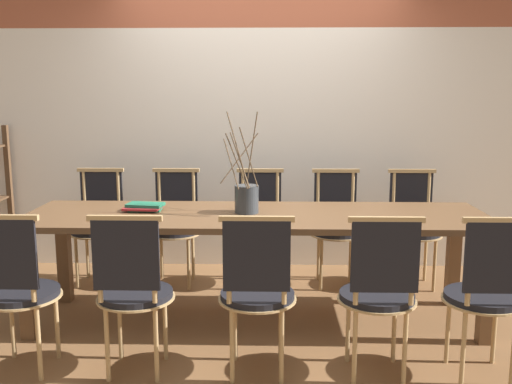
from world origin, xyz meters
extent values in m
plane|color=brown|center=(0.00, 0.00, 0.00)|extent=(16.00, 16.00, 0.00)
cube|color=silver|center=(0.00, 1.34, 1.07)|extent=(12.00, 0.06, 2.14)
cube|color=brown|center=(0.00, 0.00, 0.75)|extent=(3.15, 0.89, 0.04)
cube|color=brown|center=(-1.47, -0.34, 0.36)|extent=(0.09, 0.09, 0.73)
cube|color=brown|center=(1.47, -0.34, 0.36)|extent=(0.09, 0.09, 0.73)
cube|color=brown|center=(-1.47, 0.34, 0.36)|extent=(0.09, 0.09, 0.73)
cube|color=brown|center=(1.47, 0.34, 0.36)|extent=(0.09, 0.09, 0.73)
cylinder|color=black|center=(-1.31, -0.75, 0.46)|extent=(0.42, 0.42, 0.04)
cylinder|color=tan|center=(-1.31, -0.75, 0.44)|extent=(0.44, 0.44, 0.01)
cylinder|color=tan|center=(-1.45, -0.62, 0.22)|extent=(0.03, 0.03, 0.44)
cylinder|color=tan|center=(-1.18, -0.62, 0.22)|extent=(0.03, 0.03, 0.44)
cylinder|color=tan|center=(-1.18, -0.89, 0.22)|extent=(0.03, 0.03, 0.44)
cylinder|color=tan|center=(-1.17, -0.93, 0.71)|extent=(0.03, 0.03, 0.47)
cube|color=black|center=(-1.31, -0.93, 0.74)|extent=(0.35, 0.02, 0.38)
cube|color=tan|center=(-1.31, -0.93, 0.94)|extent=(0.39, 0.03, 0.03)
cylinder|color=black|center=(-0.66, -0.75, 0.46)|extent=(0.42, 0.42, 0.04)
cylinder|color=tan|center=(-0.66, -0.75, 0.44)|extent=(0.44, 0.44, 0.01)
cylinder|color=tan|center=(-0.80, -0.62, 0.22)|extent=(0.03, 0.03, 0.44)
cylinder|color=tan|center=(-0.53, -0.62, 0.22)|extent=(0.03, 0.03, 0.44)
cylinder|color=tan|center=(-0.80, -0.89, 0.22)|extent=(0.03, 0.03, 0.44)
cylinder|color=tan|center=(-0.53, -0.89, 0.22)|extent=(0.03, 0.03, 0.44)
cylinder|color=tan|center=(-0.81, -0.93, 0.71)|extent=(0.03, 0.03, 0.47)
cylinder|color=tan|center=(-0.52, -0.93, 0.71)|extent=(0.03, 0.03, 0.47)
cube|color=black|center=(-0.66, -0.93, 0.74)|extent=(0.35, 0.02, 0.38)
cube|color=tan|center=(-0.66, -0.93, 0.94)|extent=(0.39, 0.03, 0.03)
cylinder|color=black|center=(0.03, -0.75, 0.46)|extent=(0.42, 0.42, 0.04)
cylinder|color=tan|center=(0.03, -0.75, 0.44)|extent=(0.44, 0.44, 0.01)
cylinder|color=tan|center=(-0.11, -0.62, 0.22)|extent=(0.03, 0.03, 0.44)
cylinder|color=tan|center=(0.16, -0.62, 0.22)|extent=(0.03, 0.03, 0.44)
cylinder|color=tan|center=(-0.11, -0.89, 0.22)|extent=(0.03, 0.03, 0.44)
cylinder|color=tan|center=(0.16, -0.89, 0.22)|extent=(0.03, 0.03, 0.44)
cylinder|color=tan|center=(-0.12, -0.93, 0.71)|extent=(0.03, 0.03, 0.47)
cylinder|color=tan|center=(0.17, -0.93, 0.71)|extent=(0.03, 0.03, 0.47)
cube|color=black|center=(0.03, -0.93, 0.74)|extent=(0.35, 0.02, 0.38)
cube|color=tan|center=(0.03, -0.93, 0.94)|extent=(0.39, 0.03, 0.03)
cylinder|color=black|center=(0.70, -0.75, 0.46)|extent=(0.42, 0.42, 0.04)
cylinder|color=tan|center=(0.70, -0.75, 0.44)|extent=(0.44, 0.44, 0.01)
cylinder|color=tan|center=(0.56, -0.62, 0.22)|extent=(0.03, 0.03, 0.44)
cylinder|color=tan|center=(0.83, -0.62, 0.22)|extent=(0.03, 0.03, 0.44)
cylinder|color=tan|center=(0.56, -0.89, 0.22)|extent=(0.03, 0.03, 0.44)
cylinder|color=tan|center=(0.83, -0.89, 0.22)|extent=(0.03, 0.03, 0.44)
cylinder|color=tan|center=(0.55, -0.93, 0.71)|extent=(0.03, 0.03, 0.47)
cylinder|color=tan|center=(0.84, -0.93, 0.71)|extent=(0.03, 0.03, 0.47)
cube|color=black|center=(0.70, -0.93, 0.74)|extent=(0.35, 0.02, 0.38)
cube|color=tan|center=(0.70, -0.93, 0.94)|extent=(0.39, 0.03, 0.03)
cylinder|color=black|center=(1.28, -0.75, 0.46)|extent=(0.42, 0.42, 0.04)
cylinder|color=tan|center=(1.28, -0.75, 0.44)|extent=(0.44, 0.44, 0.01)
cylinder|color=tan|center=(1.15, -0.62, 0.22)|extent=(0.03, 0.03, 0.44)
cylinder|color=tan|center=(1.42, -0.62, 0.22)|extent=(0.03, 0.03, 0.44)
cylinder|color=tan|center=(1.15, -0.89, 0.22)|extent=(0.03, 0.03, 0.44)
cylinder|color=tan|center=(1.14, -0.93, 0.71)|extent=(0.03, 0.03, 0.47)
cube|color=black|center=(1.28, -0.93, 0.74)|extent=(0.35, 0.02, 0.38)
cube|color=tan|center=(1.28, -0.93, 0.94)|extent=(0.39, 0.03, 0.03)
cylinder|color=black|center=(-1.34, 0.75, 0.46)|extent=(0.42, 0.42, 0.04)
cylinder|color=tan|center=(-1.34, 0.75, 0.44)|extent=(0.44, 0.44, 0.01)
cylinder|color=tan|center=(-1.20, 0.62, 0.22)|extent=(0.03, 0.03, 0.44)
cylinder|color=tan|center=(-1.47, 0.62, 0.22)|extent=(0.03, 0.03, 0.44)
cylinder|color=tan|center=(-1.20, 0.89, 0.22)|extent=(0.03, 0.03, 0.44)
cylinder|color=tan|center=(-1.47, 0.89, 0.22)|extent=(0.03, 0.03, 0.44)
cylinder|color=tan|center=(-1.19, 0.93, 0.71)|extent=(0.03, 0.03, 0.47)
cylinder|color=tan|center=(-1.48, 0.93, 0.71)|extent=(0.03, 0.03, 0.47)
cube|color=black|center=(-1.34, 0.93, 0.74)|extent=(0.35, 0.02, 0.38)
cube|color=tan|center=(-1.34, 0.93, 0.94)|extent=(0.39, 0.03, 0.03)
cylinder|color=black|center=(-0.70, 0.75, 0.46)|extent=(0.42, 0.42, 0.04)
cylinder|color=tan|center=(-0.70, 0.75, 0.44)|extent=(0.44, 0.44, 0.01)
cylinder|color=tan|center=(-0.56, 0.62, 0.22)|extent=(0.03, 0.03, 0.44)
cylinder|color=tan|center=(-0.83, 0.62, 0.22)|extent=(0.03, 0.03, 0.44)
cylinder|color=tan|center=(-0.56, 0.89, 0.22)|extent=(0.03, 0.03, 0.44)
cylinder|color=tan|center=(-0.83, 0.89, 0.22)|extent=(0.03, 0.03, 0.44)
cylinder|color=tan|center=(-0.55, 0.93, 0.71)|extent=(0.03, 0.03, 0.47)
cylinder|color=tan|center=(-0.84, 0.93, 0.71)|extent=(0.03, 0.03, 0.47)
cube|color=black|center=(-0.70, 0.93, 0.74)|extent=(0.35, 0.02, 0.38)
cube|color=tan|center=(-0.70, 0.93, 0.94)|extent=(0.39, 0.03, 0.03)
cylinder|color=black|center=(0.01, 0.75, 0.46)|extent=(0.42, 0.42, 0.04)
cylinder|color=tan|center=(0.01, 0.75, 0.44)|extent=(0.44, 0.44, 0.01)
cylinder|color=tan|center=(0.15, 0.62, 0.22)|extent=(0.03, 0.03, 0.44)
cylinder|color=tan|center=(-0.12, 0.62, 0.22)|extent=(0.03, 0.03, 0.44)
cylinder|color=tan|center=(0.15, 0.89, 0.22)|extent=(0.03, 0.03, 0.44)
cylinder|color=tan|center=(-0.12, 0.89, 0.22)|extent=(0.03, 0.03, 0.44)
cylinder|color=tan|center=(0.16, 0.93, 0.71)|extent=(0.03, 0.03, 0.47)
cylinder|color=tan|center=(-0.13, 0.93, 0.71)|extent=(0.03, 0.03, 0.47)
cube|color=black|center=(0.01, 0.93, 0.74)|extent=(0.35, 0.02, 0.38)
cube|color=tan|center=(0.01, 0.93, 0.94)|extent=(0.39, 0.03, 0.03)
cylinder|color=black|center=(0.64, 0.75, 0.46)|extent=(0.42, 0.42, 0.04)
cylinder|color=tan|center=(0.64, 0.75, 0.44)|extent=(0.44, 0.44, 0.01)
cylinder|color=tan|center=(0.78, 0.62, 0.22)|extent=(0.03, 0.03, 0.44)
cylinder|color=tan|center=(0.51, 0.62, 0.22)|extent=(0.03, 0.03, 0.44)
cylinder|color=tan|center=(0.78, 0.89, 0.22)|extent=(0.03, 0.03, 0.44)
cylinder|color=tan|center=(0.51, 0.89, 0.22)|extent=(0.03, 0.03, 0.44)
cylinder|color=tan|center=(0.79, 0.93, 0.71)|extent=(0.03, 0.03, 0.47)
cylinder|color=tan|center=(0.50, 0.93, 0.71)|extent=(0.03, 0.03, 0.47)
cube|color=black|center=(0.64, 0.93, 0.74)|extent=(0.35, 0.02, 0.38)
cube|color=tan|center=(0.64, 0.93, 0.94)|extent=(0.39, 0.03, 0.03)
cylinder|color=black|center=(1.28, 0.75, 0.46)|extent=(0.42, 0.42, 0.04)
cylinder|color=tan|center=(1.28, 0.75, 0.44)|extent=(0.44, 0.44, 0.01)
cylinder|color=tan|center=(1.41, 0.62, 0.22)|extent=(0.03, 0.03, 0.44)
cylinder|color=tan|center=(1.14, 0.62, 0.22)|extent=(0.03, 0.03, 0.44)
cylinder|color=tan|center=(1.41, 0.89, 0.22)|extent=(0.03, 0.03, 0.44)
cylinder|color=tan|center=(1.14, 0.89, 0.22)|extent=(0.03, 0.03, 0.44)
cylinder|color=tan|center=(1.42, 0.93, 0.71)|extent=(0.03, 0.03, 0.47)
cylinder|color=tan|center=(1.13, 0.93, 0.71)|extent=(0.03, 0.03, 0.47)
cube|color=black|center=(1.28, 0.93, 0.74)|extent=(0.35, 0.02, 0.38)
cube|color=tan|center=(1.28, 0.93, 0.94)|extent=(0.39, 0.03, 0.03)
cylinder|color=#33383D|center=(-0.07, 0.03, 0.86)|extent=(0.16, 0.16, 0.19)
cylinder|color=brown|center=(-0.03, 0.07, 1.21)|extent=(0.09, 0.08, 0.50)
cylinder|color=brown|center=(-0.11, -0.04, 1.14)|extent=(0.14, 0.09, 0.37)
cylinder|color=brown|center=(-0.13, -0.05, 1.13)|extent=(0.16, 0.14, 0.36)
cylinder|color=brown|center=(-0.05, -0.03, 1.16)|extent=(0.13, 0.04, 0.40)
cylinder|color=brown|center=(-0.17, -0.02, 1.11)|extent=(0.12, 0.21, 0.32)
cylinder|color=brown|center=(-0.12, -0.04, 1.21)|extent=(0.16, 0.12, 0.50)
cylinder|color=brown|center=(-0.12, 0.16, 1.13)|extent=(0.27, 0.12, 0.35)
cube|color=#1E6B4C|center=(-0.78, 0.09, 0.77)|extent=(0.22, 0.16, 0.01)
cube|color=maroon|center=(-0.79, 0.08, 0.79)|extent=(0.26, 0.21, 0.01)
cube|color=#1E6B4C|center=(-0.78, 0.09, 0.80)|extent=(0.27, 0.18, 0.02)
cube|color=#513823|center=(-2.28, 1.25, 0.65)|extent=(0.04, 0.04, 1.29)
camera|label=1|loc=(0.09, -3.80, 1.58)|focal=40.00mm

